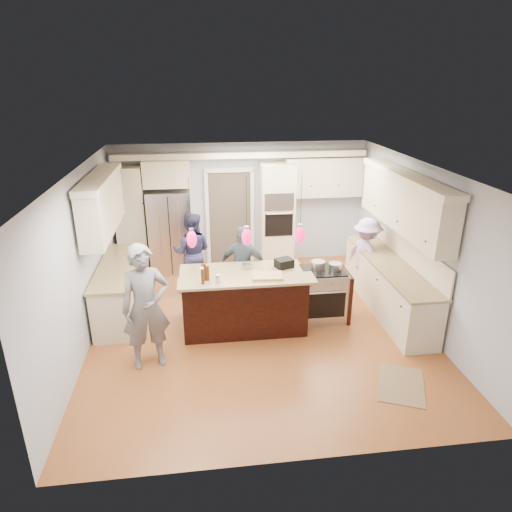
{
  "coord_description": "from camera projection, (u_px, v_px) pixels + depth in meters",
  "views": [
    {
      "loc": [
        -0.92,
        -6.8,
        4.0
      ],
      "look_at": [
        0.0,
        0.35,
        1.15
      ],
      "focal_mm": 32.0,
      "sensor_mm": 36.0,
      "label": 1
    }
  ],
  "objects": [
    {
      "name": "pot_large",
      "position": [
        318.0,
        265.0,
        7.79
      ],
      "size": [
        0.24,
        0.24,
        0.14
      ],
      "primitive_type": "cylinder",
      "color": "#B7B7BC",
      "rests_on": "island_range"
    },
    {
      "name": "cutting_board",
      "position": [
        267.0,
        276.0,
        7.01
      ],
      "size": [
        0.49,
        0.37,
        0.04
      ],
      "primitive_type": "cube",
      "rotation": [
        0.0,
        0.0,
        -0.08
      ],
      "color": "tan",
      "rests_on": "kitchen_island"
    },
    {
      "name": "person_far_left",
      "position": [
        192.0,
        252.0,
        8.9
      ],
      "size": [
        0.87,
        0.73,
        1.59
      ],
      "primitive_type": "imported",
      "rotation": [
        0.0,
        0.0,
        2.97
      ],
      "color": "#282A4F",
      "rests_on": "ground"
    },
    {
      "name": "ground_plane",
      "position": [
        259.0,
        325.0,
        7.85
      ],
      "size": [
        6.0,
        6.0,
        0.0
      ],
      "primitive_type": "plane",
      "color": "#B06A30",
      "rests_on": "ground"
    },
    {
      "name": "room_shell",
      "position": [
        259.0,
        225.0,
        7.18
      ],
      "size": [
        5.54,
        6.04,
        2.72
      ],
      "color": "#B2BCC6",
      "rests_on": "ground"
    },
    {
      "name": "pot_small",
      "position": [
        335.0,
        266.0,
        7.78
      ],
      "size": [
        0.22,
        0.22,
        0.11
      ],
      "primitive_type": "cylinder",
      "color": "#B7B7BC",
      "rests_on": "island_range"
    },
    {
      "name": "right_counter_run",
      "position": [
        394.0,
        256.0,
        8.03
      ],
      "size": [
        0.64,
        3.1,
        2.51
      ],
      "color": "beige",
      "rests_on": "ground"
    },
    {
      "name": "person_far_right",
      "position": [
        243.0,
        266.0,
        8.34
      ],
      "size": [
        0.96,
        0.62,
        1.52
      ],
      "primitive_type": "imported",
      "rotation": [
        0.0,
        0.0,
        2.83
      ],
      "color": "#4A5C68",
      "rests_on": "ground"
    },
    {
      "name": "back_upper_cabinets",
      "position": [
        207.0,
        194.0,
        9.7
      ],
      "size": [
        5.3,
        0.61,
        2.54
      ],
      "color": "beige",
      "rests_on": "ground"
    },
    {
      "name": "island_range",
      "position": [
        323.0,
        294.0,
        7.96
      ],
      "size": [
        0.82,
        0.71,
        0.92
      ],
      "color": "#B7B7BC",
      "rests_on": "ground"
    },
    {
      "name": "person_range_side",
      "position": [
        366.0,
        256.0,
        8.84
      ],
      "size": [
        0.87,
        1.11,
        1.51
      ],
      "primitive_type": "imported",
      "rotation": [
        0.0,
        0.0,
        1.94
      ],
      "color": "#B696CA",
      "rests_on": "ground"
    },
    {
      "name": "beer_bottle_a",
      "position": [
        207.0,
        273.0,
        6.86
      ],
      "size": [
        0.06,
        0.06,
        0.23
      ],
      "primitive_type": "cylinder",
      "rotation": [
        0.0,
        0.0,
        0.08
      ],
      "color": "#45200C",
      "rests_on": "kitchen_island"
    },
    {
      "name": "water_bottle",
      "position": [
        202.0,
        276.0,
        6.73
      ],
      "size": [
        0.08,
        0.08,
        0.27
      ],
      "primitive_type": "cylinder",
      "rotation": [
        0.0,
        0.0,
        -0.31
      ],
      "color": "silver",
      "rests_on": "kitchen_island"
    },
    {
      "name": "refrigerator",
      "position": [
        171.0,
        231.0,
        9.77
      ],
      "size": [
        0.9,
        0.7,
        1.8
      ],
      "primitive_type": "cube",
      "color": "#B7B7BC",
      "rests_on": "ground"
    },
    {
      "name": "beer_bottle_c",
      "position": [
        204.0,
        272.0,
        6.85
      ],
      "size": [
        0.08,
        0.08,
        0.27
      ],
      "primitive_type": "cylinder",
      "rotation": [
        0.0,
        0.0,
        -0.31
      ],
      "color": "#45200C",
      "rests_on": "kitchen_island"
    },
    {
      "name": "beer_bottle_b",
      "position": [
        202.0,
        277.0,
        6.74
      ],
      "size": [
        0.08,
        0.08,
        0.24
      ],
      "primitive_type": "cylinder",
      "rotation": [
        0.0,
        0.0,
        0.32
      ],
      "color": "#45200C",
      "rests_on": "kitchen_island"
    },
    {
      "name": "left_cabinets",
      "position": [
        113.0,
        258.0,
        7.91
      ],
      "size": [
        0.64,
        2.3,
        2.51
      ],
      "color": "beige",
      "rests_on": "ground"
    },
    {
      "name": "oven_column",
      "position": [
        276.0,
        216.0,
        9.98
      ],
      "size": [
        0.72,
        0.69,
        2.3
      ],
      "color": "beige",
      "rests_on": "ground"
    },
    {
      "name": "pendant_lights",
      "position": [
        247.0,
        237.0,
        6.69
      ],
      "size": [
        1.75,
        0.15,
        1.03
      ],
      "color": "black",
      "rests_on": "ground"
    },
    {
      "name": "drink_can",
      "position": [
        218.0,
        279.0,
        6.81
      ],
      "size": [
        0.07,
        0.07,
        0.13
      ],
      "primitive_type": "cylinder",
      "rotation": [
        0.0,
        0.0,
        -0.09
      ],
      "color": "#B7B7BC",
      "rests_on": "kitchen_island"
    },
    {
      "name": "kitchen_island",
      "position": [
        244.0,
        299.0,
        7.71
      ],
      "size": [
        2.1,
        1.46,
        1.12
      ],
      "color": "black",
      "rests_on": "ground"
    },
    {
      "name": "person_bar_end",
      "position": [
        146.0,
        307.0,
        6.47
      ],
      "size": [
        0.77,
        0.6,
        1.88
      ],
      "primitive_type": "imported",
      "rotation": [
        0.0,
        0.0,
        0.24
      ],
      "color": "slate",
      "rests_on": "ground"
    },
    {
      "name": "floor_rug",
      "position": [
        401.0,
        385.0,
        6.33
      ],
      "size": [
        0.9,
        1.05,
        0.01
      ],
      "primitive_type": "cube",
      "rotation": [
        0.0,
        0.0,
        -0.4
      ],
      "color": "olive",
      "rests_on": "ground"
    }
  ]
}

